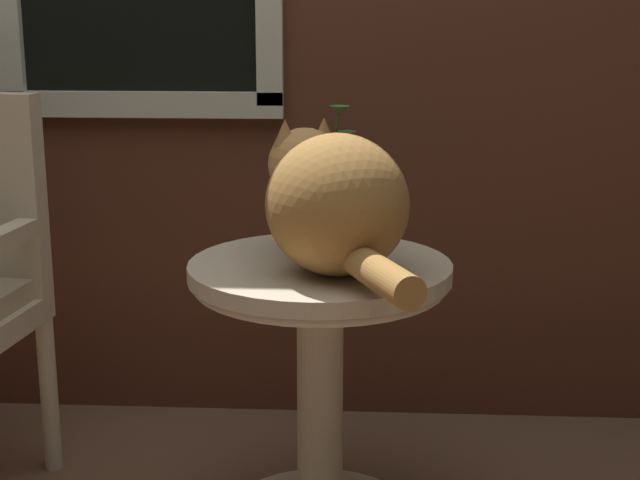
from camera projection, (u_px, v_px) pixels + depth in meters
name	position (u px, v px, depth m)	size (l,w,h in m)	color
wicker_side_table	(320.00, 347.00, 2.10)	(0.57, 0.57, 0.62)	beige
cat	(333.00, 200.00, 1.96)	(0.39, 0.60, 0.30)	#AD7A3D
pewter_vase_with_ivy	(330.00, 208.00, 2.17)	(0.12, 0.11, 0.32)	slate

